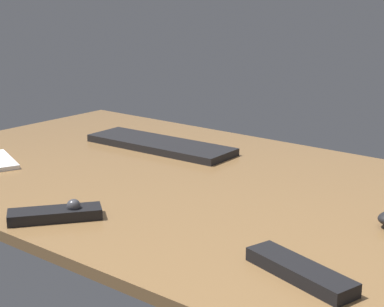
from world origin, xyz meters
The scene contains 4 objects.
desk centered at (0.00, 0.00, 1.00)cm, with size 140.00×84.00×2.00cm, color olive.
keyboard centered at (-20.97, 16.41, 2.91)cm, with size 40.20×12.07×1.81cm, color black.
media_remote centered at (-2.01, -32.51, 3.09)cm, with size 13.80×15.86×3.60cm.
tv_remote centered at (42.97, -25.76, 3.04)cm, with size 18.03×4.79×2.08cm, color black.
Camera 1 is at (81.44, -98.13, 42.13)cm, focal length 58.18 mm.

